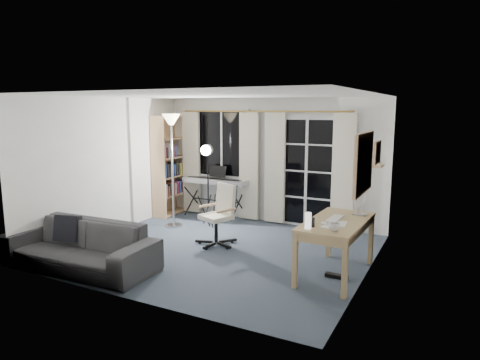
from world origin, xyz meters
name	(u,v)px	position (x,y,z in m)	size (l,w,h in m)	color
floor	(219,251)	(0.00, 0.00, -0.01)	(4.50, 4.00, 0.02)	#353F4E
window	(222,144)	(-1.05, 1.97, 1.50)	(1.20, 0.08, 1.40)	white
french_door	(307,173)	(0.75, 1.97, 1.03)	(1.32, 0.09, 2.11)	white
curtains	(261,167)	(-0.14, 1.88, 1.09)	(3.60, 0.07, 2.13)	gold
bookshelf	(169,168)	(-2.13, 1.61, 0.98)	(0.37, 0.97, 2.06)	tan
torchiere_lamp	(172,137)	(-1.46, 0.81, 1.70)	(0.41, 0.41, 2.11)	#B2B2B7
keyboard_piano	(215,182)	(-1.07, 1.70, 0.75)	(1.37, 0.66, 0.99)	black
studio_light	(207,160)	(-0.89, 1.10, 1.27)	(0.34, 0.34, 1.59)	black
office_chair	(222,209)	(-0.14, 0.32, 0.58)	(0.69, 0.70, 0.99)	black
desk	(337,227)	(1.88, -0.16, 0.66)	(0.76, 1.43, 0.75)	tan
monitor	(360,195)	(2.08, 0.29, 1.03)	(0.18, 0.54, 0.47)	silver
desk_clutter	(326,236)	(1.81, -0.39, 0.59)	(0.46, 0.85, 0.95)	white
mug	(335,226)	(1.98, -0.66, 0.81)	(0.12, 0.10, 0.12)	silver
wall_mirror	(363,163)	(2.22, -0.35, 1.55)	(0.04, 0.94, 0.74)	tan
framed_print	(377,152)	(2.23, 0.55, 1.60)	(0.03, 0.42, 0.32)	tan
wall_shelf	(378,162)	(2.16, 1.05, 1.41)	(0.16, 0.30, 0.18)	tan
sofa	(79,238)	(-1.35, -1.55, 0.43)	(2.24, 0.75, 0.87)	#343537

